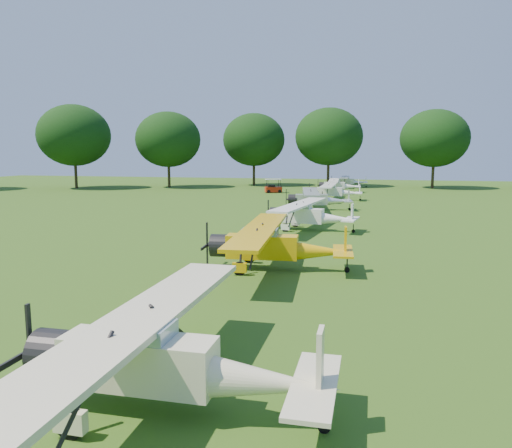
{
  "coord_description": "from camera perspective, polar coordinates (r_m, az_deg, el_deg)",
  "views": [
    {
      "loc": [
        5.8,
        -26.64,
        5.57
      ],
      "look_at": [
        -1.05,
        1.59,
        1.4
      ],
      "focal_mm": 35.0,
      "sensor_mm": 36.0,
      "label": 1
    }
  ],
  "objects": [
    {
      "name": "aircraft_6",
      "position": [
        71.65,
        9.31,
        4.49
      ],
      "size": [
        6.07,
        9.67,
        1.9
      ],
      "rotation": [
        0.0,
        0.0,
        0.06
      ],
      "color": "white",
      "rests_on": "ground"
    },
    {
      "name": "tree_belt",
      "position": [
        27.01,
        9.09,
        13.29
      ],
      "size": [
        137.36,
        130.27,
        14.52
      ],
      "color": "black",
      "rests_on": "ground"
    },
    {
      "name": "ground",
      "position": [
        27.83,
        1.32,
        -3.38
      ],
      "size": [
        160.0,
        160.0,
        0.0
      ],
      "primitive_type": "plane",
      "color": "#1C4812",
      "rests_on": "ground"
    },
    {
      "name": "aircraft_3",
      "position": [
        36.12,
        5.95,
        1.21
      ],
      "size": [
        6.72,
        10.67,
        2.09
      ],
      "rotation": [
        0.0,
        0.0,
        -0.13
      ],
      "color": "white",
      "rests_on": "ground"
    },
    {
      "name": "golf_cart",
      "position": [
        69.86,
        1.95,
        4.12
      ],
      "size": [
        2.56,
        2.09,
        1.91
      ],
      "rotation": [
        0.0,
        0.0,
        0.41
      ],
      "color": "red",
      "rests_on": "ground"
    },
    {
      "name": "aircraft_4",
      "position": [
        49.1,
        6.93,
        2.99
      ],
      "size": [
        6.56,
        10.38,
        2.04
      ],
      "rotation": [
        0.0,
        0.0,
        0.16
      ],
      "color": "white",
      "rests_on": "ground"
    },
    {
      "name": "aircraft_1",
      "position": [
        11.13,
        -10.77,
        -14.59
      ],
      "size": [
        7.02,
        11.15,
        2.21
      ],
      "rotation": [
        0.0,
        0.0,
        0.01
      ],
      "color": "beige",
      "rests_on": "ground"
    },
    {
      "name": "aircraft_7",
      "position": [
        82.49,
        10.49,
        4.91
      ],
      "size": [
        5.85,
        9.3,
        1.84
      ],
      "rotation": [
        0.0,
        0.0,
        0.03
      ],
      "color": "white",
      "rests_on": "ground"
    },
    {
      "name": "aircraft_2",
      "position": [
        23.75,
        1.96,
        -2.19
      ],
      "size": [
        7.1,
        11.32,
        2.22
      ],
      "rotation": [
        0.0,
        0.0,
        0.09
      ],
      "color": "#DBA909",
      "rests_on": "ground"
    },
    {
      "name": "aircraft_5",
      "position": [
        59.71,
        8.85,
        3.83
      ],
      "size": [
        6.3,
        10.01,
        1.98
      ],
      "rotation": [
        0.0,
        0.0,
        0.01
      ],
      "color": "white",
      "rests_on": "ground"
    }
  ]
}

